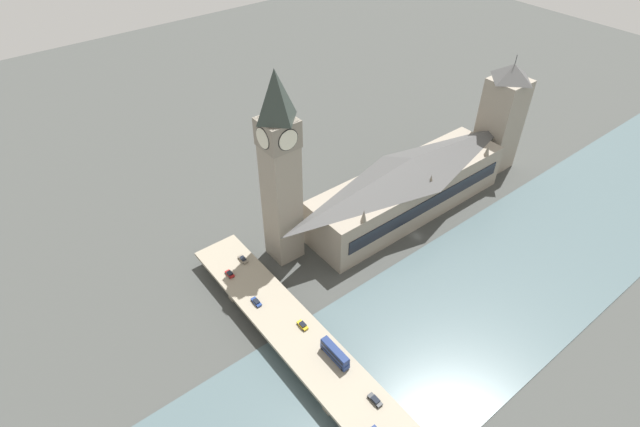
# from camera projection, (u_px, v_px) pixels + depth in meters

# --- Properties ---
(ground_plane) EXTENTS (600.00, 600.00, 0.00)m
(ground_plane) POSITION_uv_depth(u_px,v_px,m) (417.00, 236.00, 201.76)
(ground_plane) COLOR #424442
(river_water) EXTENTS (60.57, 360.00, 0.30)m
(river_water) POSITION_uv_depth(u_px,v_px,m) (491.00, 289.00, 179.63)
(river_water) COLOR #4C6066
(river_water) RESTS_ON ground_plane
(parliament_hall) EXTENTS (23.58, 92.51, 26.86)m
(parliament_hall) POSITION_uv_depth(u_px,v_px,m) (409.00, 186.00, 205.96)
(parliament_hall) COLOR gray
(parliament_hall) RESTS_ON ground_plane
(clock_tower) EXTENTS (12.01, 12.01, 75.23)m
(clock_tower) POSITION_uv_depth(u_px,v_px,m) (280.00, 167.00, 168.80)
(clock_tower) COLOR gray
(clock_tower) RESTS_ON ground_plane
(victoria_tower) EXTENTS (15.33, 15.33, 54.57)m
(victoria_tower) POSITION_uv_depth(u_px,v_px,m) (501.00, 118.00, 226.01)
(victoria_tower) COLOR gray
(victoria_tower) RESTS_ON ground_plane
(road_bridge) EXTENTS (153.13, 16.81, 6.30)m
(road_bridge) POSITION_uv_depth(u_px,v_px,m) (345.00, 389.00, 143.32)
(road_bridge) COLOR gray
(road_bridge) RESTS_ON ground_plane
(double_decker_bus_lead) EXTENTS (11.11, 2.47, 4.76)m
(double_decker_bus_lead) POSITION_uv_depth(u_px,v_px,m) (335.00, 353.00, 148.31)
(double_decker_bus_lead) COLOR navy
(double_decker_bus_lead) RESTS_ON road_bridge
(car_northbound_lead) EXTENTS (4.46, 1.86, 1.40)m
(car_northbound_lead) POSITION_uv_depth(u_px,v_px,m) (243.00, 259.00, 181.67)
(car_northbound_lead) COLOR slate
(car_northbound_lead) RESTS_ON road_bridge
(car_northbound_mid) EXTENTS (4.43, 1.79, 1.34)m
(car_northbound_mid) POSITION_uv_depth(u_px,v_px,m) (256.00, 302.00, 166.10)
(car_northbound_mid) COLOR navy
(car_northbound_mid) RESTS_ON road_bridge
(car_southbound_lead) EXTENTS (4.19, 1.76, 1.50)m
(car_southbound_lead) POSITION_uv_depth(u_px,v_px,m) (303.00, 325.00, 158.62)
(car_southbound_lead) COLOR gold
(car_southbound_lead) RESTS_ON road_bridge
(car_southbound_mid) EXTENTS (4.64, 1.82, 1.41)m
(car_southbound_mid) POSITION_uv_depth(u_px,v_px,m) (375.00, 400.00, 138.69)
(car_southbound_mid) COLOR black
(car_southbound_mid) RESTS_ON road_bridge
(car_southbound_tail) EXTENTS (3.92, 1.89, 1.38)m
(car_southbound_tail) POSITION_uv_depth(u_px,v_px,m) (230.00, 274.00, 176.02)
(car_southbound_tail) COLOR maroon
(car_southbound_tail) RESTS_ON road_bridge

